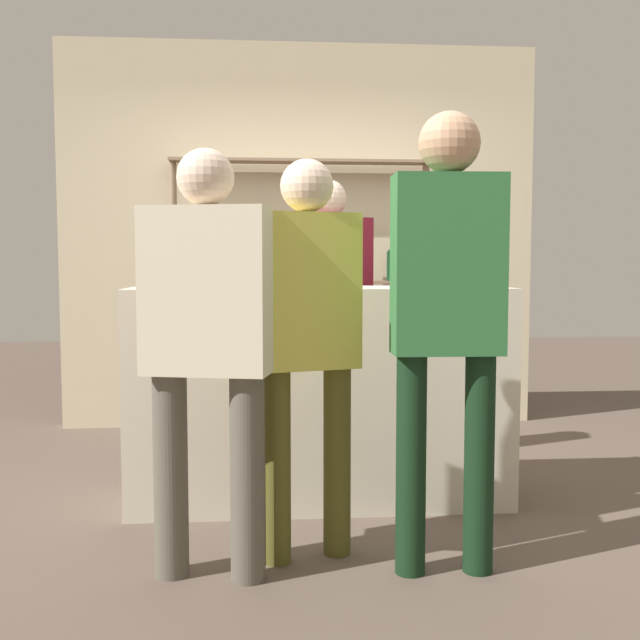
{
  "coord_description": "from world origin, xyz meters",
  "views": [
    {
      "loc": [
        -0.3,
        -3.71,
        1.21
      ],
      "look_at": [
        0.0,
        0.0,
        0.93
      ],
      "focal_mm": 42.0,
      "sensor_mm": 36.0,
      "label": 1
    }
  ],
  "objects_px": {
    "counter_bottle_1": "(462,260)",
    "customer_right": "(447,301)",
    "counter_bottle_0": "(221,258)",
    "customer_left": "(207,332)",
    "counter_bottle_2": "(413,263)",
    "cork_jar": "(431,275)",
    "customer_center": "(307,325)",
    "server_behind_counter": "(327,301)"
  },
  "relations": [
    {
      "from": "counter_bottle_0",
      "to": "customer_right",
      "type": "xyz_separation_m",
      "value": [
        0.91,
        -1.05,
        -0.17
      ]
    },
    {
      "from": "customer_right",
      "to": "customer_center",
      "type": "bearing_deg",
      "value": 71.95
    },
    {
      "from": "customer_left",
      "to": "customer_center",
      "type": "bearing_deg",
      "value": -54.53
    },
    {
      "from": "counter_bottle_1",
      "to": "customer_right",
      "type": "height_order",
      "value": "customer_right"
    },
    {
      "from": "counter_bottle_1",
      "to": "cork_jar",
      "type": "xyz_separation_m",
      "value": [
        -0.14,
        0.04,
        -0.07
      ]
    },
    {
      "from": "counter_bottle_2",
      "to": "customer_right",
      "type": "xyz_separation_m",
      "value": [
        -0.08,
        -1.05,
        -0.14
      ]
    },
    {
      "from": "counter_bottle_0",
      "to": "customer_right",
      "type": "height_order",
      "value": "customer_right"
    },
    {
      "from": "counter_bottle_2",
      "to": "cork_jar",
      "type": "relative_size",
      "value": 2.46
    },
    {
      "from": "counter_bottle_1",
      "to": "cork_jar",
      "type": "bearing_deg",
      "value": 164.22
    },
    {
      "from": "cork_jar",
      "to": "customer_center",
      "type": "distance_m",
      "value": 0.91
    },
    {
      "from": "counter_bottle_2",
      "to": "counter_bottle_1",
      "type": "bearing_deg",
      "value": -58.47
    },
    {
      "from": "counter_bottle_2",
      "to": "customer_center",
      "type": "distance_m",
      "value": 1.08
    },
    {
      "from": "counter_bottle_0",
      "to": "customer_left",
      "type": "relative_size",
      "value": 0.23
    },
    {
      "from": "counter_bottle_2",
      "to": "cork_jar",
      "type": "bearing_deg",
      "value": -81.44
    },
    {
      "from": "counter_bottle_1",
      "to": "customer_left",
      "type": "bearing_deg",
      "value": -148.02
    },
    {
      "from": "counter_bottle_0",
      "to": "customer_left",
      "type": "height_order",
      "value": "customer_left"
    },
    {
      "from": "counter_bottle_0",
      "to": "cork_jar",
      "type": "relative_size",
      "value": 3.03
    },
    {
      "from": "cork_jar",
      "to": "customer_left",
      "type": "height_order",
      "value": "customer_left"
    },
    {
      "from": "customer_right",
      "to": "counter_bottle_0",
      "type": "bearing_deg",
      "value": 42.69
    },
    {
      "from": "customer_right",
      "to": "server_behind_counter",
      "type": "height_order",
      "value": "customer_right"
    },
    {
      "from": "counter_bottle_2",
      "to": "cork_jar",
      "type": "xyz_separation_m",
      "value": [
        0.04,
        -0.25,
        -0.06
      ]
    },
    {
      "from": "customer_left",
      "to": "server_behind_counter",
      "type": "distance_m",
      "value": 1.67
    },
    {
      "from": "counter_bottle_0",
      "to": "counter_bottle_2",
      "type": "height_order",
      "value": "counter_bottle_0"
    },
    {
      "from": "customer_center",
      "to": "customer_right",
      "type": "xyz_separation_m",
      "value": [
        0.52,
        -0.19,
        0.1
      ]
    },
    {
      "from": "counter_bottle_1",
      "to": "server_behind_counter",
      "type": "relative_size",
      "value": 0.21
    },
    {
      "from": "customer_center",
      "to": "customer_right",
      "type": "relative_size",
      "value": 0.91
    },
    {
      "from": "counter_bottle_2",
      "to": "server_behind_counter",
      "type": "bearing_deg",
      "value": 126.62
    },
    {
      "from": "customer_left",
      "to": "customer_center",
      "type": "xyz_separation_m",
      "value": [
        0.39,
        0.16,
        0.01
      ]
    },
    {
      "from": "server_behind_counter",
      "to": "cork_jar",
      "type": "bearing_deg",
      "value": 13.35
    },
    {
      "from": "counter_bottle_2",
      "to": "server_behind_counter",
      "type": "relative_size",
      "value": 0.18
    },
    {
      "from": "cork_jar",
      "to": "counter_bottle_2",
      "type": "bearing_deg",
      "value": 98.56
    },
    {
      "from": "counter_bottle_1",
      "to": "customer_left",
      "type": "distance_m",
      "value": 1.41
    },
    {
      "from": "counter_bottle_2",
      "to": "customer_left",
      "type": "bearing_deg",
      "value": -134.07
    },
    {
      "from": "customer_left",
      "to": "server_behind_counter",
      "type": "xyz_separation_m",
      "value": [
        0.6,
        1.56,
        0.03
      ]
    },
    {
      "from": "customer_right",
      "to": "cork_jar",
      "type": "bearing_deg",
      "value": -6.79
    },
    {
      "from": "customer_left",
      "to": "customer_right",
      "type": "distance_m",
      "value": 0.92
    },
    {
      "from": "counter_bottle_1",
      "to": "customer_right",
      "type": "xyz_separation_m",
      "value": [
        -0.26,
        -0.76,
        -0.16
      ]
    },
    {
      "from": "customer_left",
      "to": "server_behind_counter",
      "type": "height_order",
      "value": "server_behind_counter"
    },
    {
      "from": "counter_bottle_2",
      "to": "server_behind_counter",
      "type": "xyz_separation_m",
      "value": [
        -0.4,
        0.53,
        -0.22
      ]
    },
    {
      "from": "customer_center",
      "to": "server_behind_counter",
      "type": "distance_m",
      "value": 1.41
    },
    {
      "from": "customer_left",
      "to": "customer_right",
      "type": "bearing_deg",
      "value": -78.91
    },
    {
      "from": "counter_bottle_0",
      "to": "counter_bottle_1",
      "type": "height_order",
      "value": "counter_bottle_0"
    }
  ]
}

